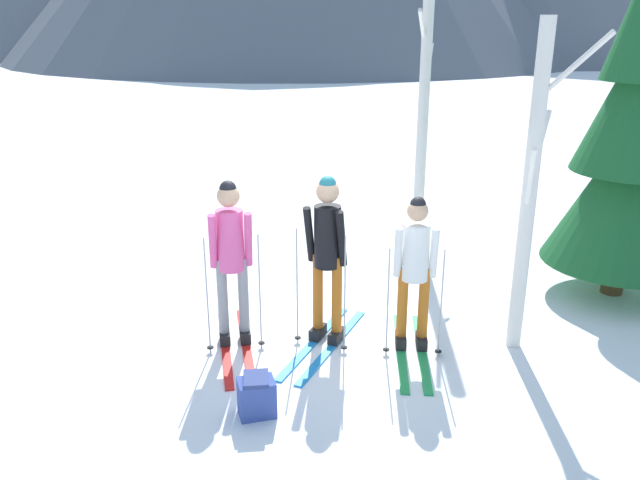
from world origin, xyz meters
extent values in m
plane|color=white|center=(0.00, 0.00, 0.00)|extent=(400.00, 400.00, 0.00)
cube|color=red|center=(-0.70, -0.04, 0.01)|extent=(0.22, 1.74, 0.02)
cube|color=red|center=(-0.92, -0.06, 0.01)|extent=(0.22, 1.74, 0.02)
cube|color=black|center=(-0.71, 0.06, 0.08)|extent=(0.13, 0.27, 0.12)
cylinder|color=gray|center=(-0.71, 0.06, 0.55)|extent=(0.11, 0.11, 0.86)
cube|color=black|center=(-0.93, 0.04, 0.08)|extent=(0.13, 0.27, 0.12)
cylinder|color=gray|center=(-0.93, 0.04, 0.55)|extent=(0.11, 0.11, 0.86)
cylinder|color=#E55193|center=(-0.82, 0.05, 1.18)|extent=(0.28, 0.28, 0.64)
sphere|color=tan|center=(-0.82, 0.05, 1.65)|extent=(0.23, 0.23, 0.23)
sphere|color=black|center=(-0.82, 0.05, 1.72)|extent=(0.17, 0.17, 0.17)
cylinder|color=#E55193|center=(-0.63, 0.00, 1.20)|extent=(0.10, 0.21, 0.61)
cylinder|color=#E55193|center=(-0.99, -0.02, 1.20)|extent=(0.10, 0.21, 0.61)
cylinder|color=#A5A5AD|center=(-0.53, -0.11, 0.64)|extent=(0.02, 0.02, 1.29)
cylinder|color=black|center=(-0.53, -0.11, 0.06)|extent=(0.07, 0.07, 0.01)
cylinder|color=#A5A5AD|center=(-1.07, -0.15, 0.64)|extent=(0.02, 0.02, 1.29)
cylinder|color=black|center=(-1.07, -0.15, 0.06)|extent=(0.07, 0.07, 0.01)
cube|color=#1E84D1|center=(0.23, -0.15, 0.01)|extent=(0.95, 1.59, 0.02)
cube|color=#1E84D1|center=(0.04, -0.04, 0.01)|extent=(0.95, 1.59, 0.02)
cube|color=black|center=(0.28, -0.06, 0.08)|extent=(0.22, 0.28, 0.12)
cylinder|color=#B76019|center=(0.28, -0.06, 0.56)|extent=(0.11, 0.11, 0.87)
cube|color=black|center=(0.09, 0.04, 0.08)|extent=(0.22, 0.28, 0.12)
cylinder|color=#B76019|center=(0.09, 0.04, 0.56)|extent=(0.11, 0.11, 0.87)
cylinder|color=black|center=(0.19, -0.01, 1.20)|extent=(0.28, 0.28, 0.66)
sphere|color=tan|center=(0.19, -0.01, 1.68)|extent=(0.24, 0.24, 0.24)
sphere|color=#1E6B7A|center=(0.19, -0.01, 1.76)|extent=(0.18, 0.18, 0.18)
cylinder|color=black|center=(0.31, -0.15, 1.22)|extent=(0.17, 0.22, 0.62)
cylinder|color=black|center=(0.00, 0.03, 1.22)|extent=(0.17, 0.22, 0.62)
cylinder|color=#A5A5AD|center=(0.33, -0.30, 0.66)|extent=(0.02, 0.02, 1.31)
cylinder|color=black|center=(0.33, -0.30, 0.06)|extent=(0.07, 0.07, 0.01)
cylinder|color=#A5A5AD|center=(-0.14, -0.03, 0.66)|extent=(0.02, 0.02, 1.31)
cylinder|color=black|center=(-0.14, -0.03, 0.06)|extent=(0.07, 0.07, 0.01)
cube|color=green|center=(1.15, -0.38, 0.01)|extent=(0.38, 1.67, 0.02)
cube|color=green|center=(0.93, -0.34, 0.01)|extent=(0.38, 1.67, 0.02)
cube|color=black|center=(1.17, -0.28, 0.08)|extent=(0.15, 0.28, 0.12)
cylinder|color=#B76019|center=(1.17, -0.28, 0.52)|extent=(0.11, 0.11, 0.79)
cube|color=black|center=(0.95, -0.24, 0.08)|extent=(0.15, 0.28, 0.12)
cylinder|color=#B76019|center=(0.95, -0.24, 0.52)|extent=(0.11, 0.11, 0.79)
cylinder|color=white|center=(1.06, -0.26, 1.09)|extent=(0.28, 0.28, 0.59)
sphere|color=tan|center=(1.06, -0.26, 1.53)|extent=(0.21, 0.21, 0.21)
sphere|color=black|center=(1.06, -0.26, 1.59)|extent=(0.16, 0.16, 0.16)
cylinder|color=white|center=(1.23, -0.35, 1.11)|extent=(0.11, 0.21, 0.57)
cylinder|color=white|center=(0.87, -0.29, 1.11)|extent=(0.11, 0.21, 0.57)
cylinder|color=#A5A5AD|center=(1.29, -0.49, 0.59)|extent=(0.02, 0.02, 1.19)
cylinder|color=black|center=(1.29, -0.49, 0.06)|extent=(0.07, 0.07, 0.01)
cylinder|color=#A5A5AD|center=(0.76, -0.39, 0.59)|extent=(0.02, 0.02, 1.19)
cylinder|color=black|center=(0.76, -0.39, 0.06)|extent=(0.07, 0.07, 0.01)
cube|color=maroon|center=(1.09, -0.10, 1.12)|extent=(0.28, 0.20, 0.36)
cylinder|color=#51381E|center=(3.97, 0.89, 0.43)|extent=(0.27, 0.27, 0.87)
cone|color=#195628|center=(3.97, 0.89, 1.35)|extent=(1.86, 1.86, 1.84)
cylinder|color=silver|center=(1.94, 2.98, 2.04)|extent=(0.16, 0.16, 4.08)
cylinder|color=silver|center=(1.78, 2.71, 3.25)|extent=(0.29, 0.59, 0.44)
cylinder|color=silver|center=(2.05, 3.19, 2.81)|extent=(0.23, 0.48, 0.38)
cylinder|color=silver|center=(2.17, -0.33, 1.69)|extent=(0.15, 0.15, 3.37)
cylinder|color=silver|center=(2.30, -0.18, 2.20)|extent=(0.30, 0.35, 0.57)
cylinder|color=silver|center=(2.39, -0.53, 2.95)|extent=(0.45, 0.47, 0.63)
cylinder|color=silver|center=(2.06, -0.56, 1.89)|extent=(0.26, 0.52, 0.73)
cube|color=#384C99|center=(-0.60, -1.33, 0.17)|extent=(0.35, 0.29, 0.34)
cube|color=navy|center=(-0.60, -1.33, 0.36)|extent=(0.22, 0.28, 0.04)
camera|label=1|loc=(-0.56, -6.29, 3.36)|focal=36.29mm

